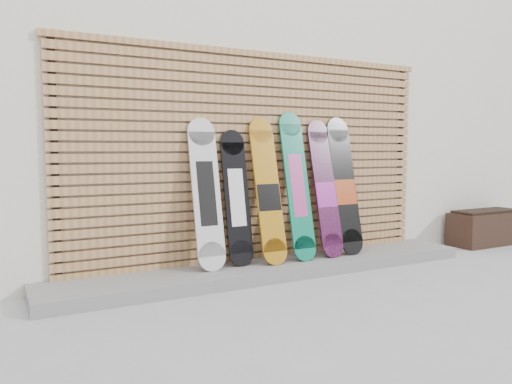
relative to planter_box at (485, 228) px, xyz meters
The scene contains 11 objects.
ground 3.25m from the planter_box, 167.27° to the right, with size 80.00×80.00×0.00m, color #98989B.
building 4.16m from the planter_box, 133.76° to the left, with size 12.00×5.00×3.60m, color silver.
concrete_step 3.32m from the planter_box, behind, with size 4.60×0.70×0.12m, color slate.
slat_wall 3.47m from the planter_box, behind, with size 4.26×0.08×2.29m.
planter_box is the anchor object (origin of this frame).
snowboard_0 4.05m from the planter_box, behind, with size 0.28×0.33×1.47m.
snowboard_1 3.71m from the planter_box, behind, with size 0.26×0.28×1.36m.
snowboard_2 3.39m from the planter_box, behind, with size 0.27×0.39×1.49m.
snowboard_3 3.05m from the planter_box, behind, with size 0.27×0.39×1.56m.
snowboard_4 2.69m from the planter_box, behind, with size 0.27×0.39×1.49m.
snowboard_5 2.43m from the planter_box, behind, with size 0.29×0.38×1.52m.
Camera 1 is at (-2.67, -3.68, 1.29)m, focal length 35.00 mm.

